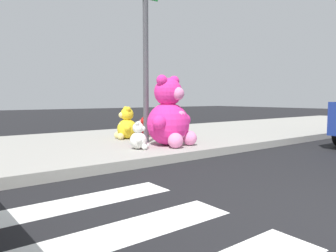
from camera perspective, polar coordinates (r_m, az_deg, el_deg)
The scene contains 6 objects.
sidewalk at distance 6.75m, azimuth -14.87°, elevation -3.51°, with size 28.00×4.40×0.15m, color #9E9B93.
sign_pole at distance 6.48m, azimuth -4.04°, elevation 12.03°, with size 0.56×0.11×3.20m.
plush_pink_large at distance 6.05m, azimuth 0.32°, elevation 1.54°, with size 1.02×0.95×1.35m.
plush_yellow at distance 7.12m, azimuth -7.57°, elevation 0.02°, with size 0.51×0.55×0.73m.
plush_red at distance 7.47m, azimuth -4.31°, elevation -0.43°, with size 0.35×0.35×0.49m.
plush_white at distance 5.66m, azimuth -5.25°, elevation -2.16°, with size 0.36×0.36×0.50m.
Camera 1 is at (-2.54, -0.97, 1.06)m, focal length 33.72 mm.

